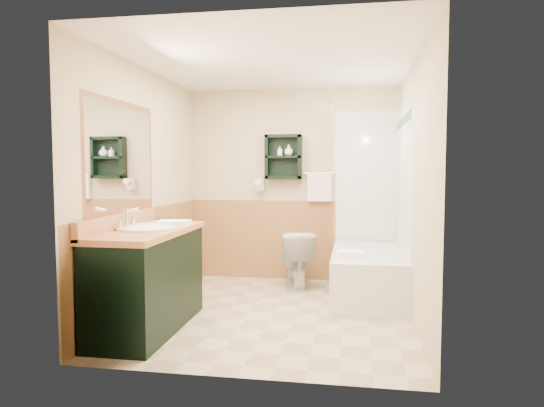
{
  "coord_description": "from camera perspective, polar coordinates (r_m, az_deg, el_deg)",
  "views": [
    {
      "loc": [
        0.74,
        -4.57,
        1.39
      ],
      "look_at": [
        -0.04,
        0.2,
        1.05
      ],
      "focal_mm": 32.0,
      "sensor_mm": 36.0,
      "label": 1
    }
  ],
  "objects": [
    {
      "name": "towel_bar",
      "position": [
        6.03,
        5.65,
        3.59
      ],
      "size": [
        0.4,
        0.06,
        0.4
      ],
      "primitive_type": null,
      "color": "white",
      "rests_on": "back_wall"
    },
    {
      "name": "vanity",
      "position": [
        4.38,
        -14.39,
        -8.65
      ],
      "size": [
        0.59,
        1.39,
        0.88
      ],
      "primitive_type": "cube",
      "color": "black",
      "rests_on": "ground"
    },
    {
      "name": "curtain_rod",
      "position": [
        5.36,
        7.15,
        10.49
      ],
      "size": [
        0.03,
        1.6,
        0.03
      ],
      "primitive_type": "cylinder",
      "rotation": [
        1.57,
        0.0,
        0.0
      ],
      "color": "silver",
      "rests_on": "back_wall"
    },
    {
      "name": "mirror_glass",
      "position": [
        4.49,
        -17.24,
        5.21
      ],
      "size": [
        1.2,
        1.2,
        0.9
      ],
      "primitive_type": null,
      "color": "white",
      "rests_on": "left_wall"
    },
    {
      "name": "toilet",
      "position": [
        5.75,
        2.81,
        -6.61
      ],
      "size": [
        0.54,
        0.75,
        0.67
      ],
      "primitive_type": "imported",
      "rotation": [
        0.0,
        0.0,
        3.4
      ],
      "color": "silver",
      "rests_on": "ground"
    },
    {
      "name": "wainscot_left",
      "position": [
        5.08,
        -14.42,
        -6.24
      ],
      "size": [
        2.98,
        2.98,
        1.0
      ],
      "primitive_type": null,
      "color": "#BA814B",
      "rests_on": "left_wall"
    },
    {
      "name": "tile_back",
      "position": [
        6.06,
        12.03,
        0.68
      ],
      "size": [
        0.95,
        0.95,
        2.1
      ],
      "primitive_type": null,
      "color": "white",
      "rests_on": "back_wall"
    },
    {
      "name": "soap_bottle_b",
      "position": [
        6.02,
        1.98,
        6.15
      ],
      "size": [
        0.15,
        0.17,
        0.11
      ],
      "primitive_type": "imported",
      "rotation": [
        0.0,
        0.0,
        -0.43
      ],
      "color": "silver",
      "rests_on": "wall_shelf"
    },
    {
      "name": "back_wall",
      "position": [
        6.14,
        2.42,
        2.21
      ],
      "size": [
        2.6,
        0.04,
        2.4
      ],
      "primitive_type": "cube",
      "color": "beige",
      "rests_on": "ground"
    },
    {
      "name": "soap_bottle_a",
      "position": [
        6.04,
        0.92,
        5.91
      ],
      "size": [
        0.08,
        0.13,
        0.06
      ],
      "primitive_type": "imported",
      "rotation": [
        0.0,
        0.0,
        0.21
      ],
      "color": "silver",
      "rests_on": "wall_shelf"
    },
    {
      "name": "wall_shelf",
      "position": [
        6.03,
        1.35,
        5.51
      ],
      "size": [
        0.45,
        0.15,
        0.55
      ],
      "primitive_type": "cube",
      "color": "black",
      "rests_on": "back_wall"
    },
    {
      "name": "bathtub",
      "position": [
        5.39,
        11.21,
        -8.24
      ],
      "size": [
        0.76,
        1.5,
        0.51
      ],
      "primitive_type": "cube",
      "color": "silver",
      "rests_on": "ground"
    },
    {
      "name": "vanity_book",
      "position": [
        4.92,
        -13.41,
        -0.82
      ],
      "size": [
        0.15,
        0.08,
        0.21
      ],
      "primitive_type": "imported",
      "rotation": [
        0.0,
        0.0,
        0.42
      ],
      "color": "black",
      "rests_on": "vanity"
    },
    {
      "name": "tile_accent",
      "position": [
        5.37,
        15.17,
        9.3
      ],
      "size": [
        1.5,
        1.5,
        0.1
      ],
      "primitive_type": null,
      "color": "#134530",
      "rests_on": "right_wall"
    },
    {
      "name": "ceiling",
      "position": [
        4.74,
        0.14,
        16.53
      ],
      "size": [
        2.6,
        3.0,
        0.04
      ],
      "primitive_type": "cube",
      "color": "white",
      "rests_on": "back_wall"
    },
    {
      "name": "tub_towel",
      "position": [
        4.93,
        9.29,
        -5.95
      ],
      "size": [
        0.23,
        0.19,
        0.07
      ],
      "primitive_type": "cube",
      "color": "white",
      "rests_on": "bathtub"
    },
    {
      "name": "right_wall",
      "position": [
        4.61,
        16.56,
        1.46
      ],
      "size": [
        0.04,
        3.0,
        2.4
      ],
      "primitive_type": "cube",
      "color": "beige",
      "rests_on": "ground"
    },
    {
      "name": "wainscot_back",
      "position": [
        6.16,
        2.36,
        -4.32
      ],
      "size": [
        2.58,
        2.58,
        1.0
      ],
      "primitive_type": null,
      "color": "#BA814B",
      "rests_on": "back_wall"
    },
    {
      "name": "shower_curtain",
      "position": [
        5.5,
        7.15,
        1.46
      ],
      "size": [
        1.05,
        1.05,
        1.7
      ],
      "primitive_type": null,
      "color": "beige",
      "rests_on": "curtain_rod"
    },
    {
      "name": "mirror_frame",
      "position": [
        4.5,
        -17.3,
        5.21
      ],
      "size": [
        1.3,
        1.3,
        1.0
      ],
      "primitive_type": null,
      "color": "brown",
      "rests_on": "left_wall"
    },
    {
      "name": "counter_towel",
      "position": [
        4.59,
        -11.59,
        -2.22
      ],
      "size": [
        0.29,
        0.23,
        0.04
      ],
      "primitive_type": "cube",
      "color": "white",
      "rests_on": "vanity"
    },
    {
      "name": "left_wall",
      "position": [
        5.02,
        -14.92,
        1.68
      ],
      "size": [
        0.04,
        3.0,
        2.4
      ],
      "primitive_type": "cube",
      "color": "beige",
      "rests_on": "ground"
    },
    {
      "name": "tile_right",
      "position": [
        5.36,
        15.11,
        0.21
      ],
      "size": [
        1.5,
        1.5,
        2.1
      ],
      "primitive_type": null,
      "color": "white",
      "rests_on": "right_wall"
    },
    {
      "name": "hair_dryer",
      "position": [
        6.11,
        -1.42,
        2.2
      ],
      "size": [
        0.1,
        0.24,
        0.18
      ],
      "primitive_type": null,
      "color": "white",
      "rests_on": "back_wall"
    },
    {
      "name": "floor",
      "position": [
        4.83,
        0.13,
        -12.73
      ],
      "size": [
        3.0,
        3.0,
        0.0
      ],
      "primitive_type": "plane",
      "color": "beige",
      "rests_on": "ground"
    }
  ]
}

